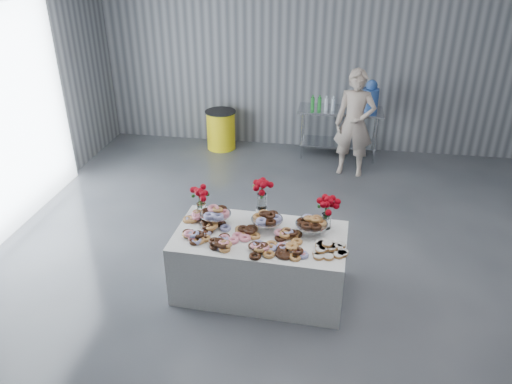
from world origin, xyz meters
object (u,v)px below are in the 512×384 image
prep_table (339,124)px  water_jug (371,97)px  display_table (260,263)px  trash_barrel (221,130)px  person (355,123)px

prep_table → water_jug: (0.50, -0.00, 0.53)m
display_table → prep_table: (0.80, 4.11, 0.24)m
prep_table → water_jug: bearing=-0.0°
water_jug → trash_barrel: bearing=180.0°
display_table → prep_table: size_ratio=1.27×
water_jug → person: 0.80m
prep_table → trash_barrel: 2.23m
water_jug → trash_barrel: (-2.71, 0.00, -0.78)m
display_table → person: person is taller
water_jug → trash_barrel: water_jug is taller
display_table → prep_table: bearing=79.0°
display_table → trash_barrel: size_ratio=2.56×
display_table → trash_barrel: 4.35m
person → water_jug: bearing=77.8°
prep_table → person: 0.81m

